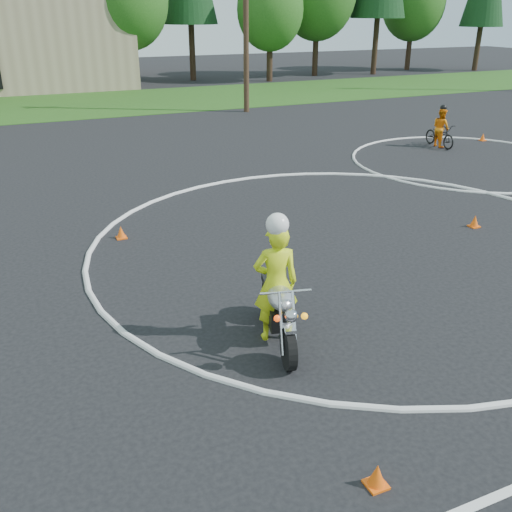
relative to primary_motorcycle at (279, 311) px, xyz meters
name	(u,v)px	position (x,y,z in m)	size (l,w,h in m)	color
ground	(441,299)	(3.45, 0.10, -0.57)	(120.00, 120.00, 0.00)	black
grass_strip	(128,102)	(3.45, 27.10, -0.56)	(120.00, 10.00, 0.02)	#1E4714
course_markings	(395,213)	(5.62, 4.46, -0.56)	(19.05, 19.05, 0.12)	silver
primary_motorcycle	(279,311)	(0.00, 0.00, 0.00)	(0.96, 2.20, 1.18)	black
rider_primary_grp	(276,280)	(0.01, 0.14, 0.48)	(0.82, 0.64, 2.19)	#D5EA18
rider_second_grp	(440,132)	(12.12, 10.35, 0.00)	(0.68, 1.72, 1.63)	black
traffic_cones	(498,203)	(8.45, 3.68, -0.44)	(18.92, 13.93, 0.30)	#FF5B0D
utility_poles	(246,4)	(8.45, 21.10, 4.62)	(41.60, 1.12, 10.00)	#473321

